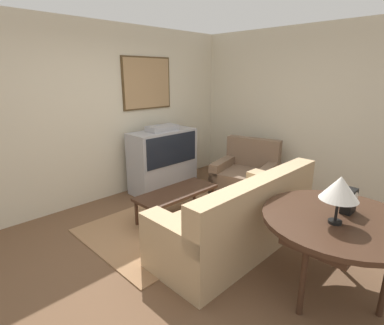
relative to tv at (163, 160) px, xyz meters
name	(u,v)px	position (x,y,z in m)	size (l,w,h in m)	color
ground_plane	(196,248)	(-0.95, -1.72, -0.53)	(12.00, 12.00, 0.00)	brown
wall_back	(97,114)	(-0.93, 0.41, 0.82)	(12.00, 0.10, 2.70)	beige
wall_right	(308,112)	(1.68, -1.72, 0.82)	(0.06, 12.00, 2.70)	beige
area_rug	(181,219)	(-0.58, -1.07, -0.53)	(2.52, 1.59, 0.01)	#99704C
tv	(163,160)	(0.00, 0.00, 0.00)	(1.17, 0.51, 1.13)	#9E9EA3
couch	(239,221)	(-0.58, -2.04, -0.20)	(2.08, 0.85, 0.91)	tan
armchair	(246,176)	(0.93, -1.08, -0.25)	(1.07, 1.12, 0.88)	brown
coffee_table	(177,194)	(-0.57, -0.97, -0.18)	(1.19, 0.48, 0.39)	#3D2619
console_table	(339,224)	(-0.59, -3.10, 0.16)	(1.30, 1.30, 0.76)	#3D2619
table_lamp	(340,189)	(-0.72, -3.11, 0.53)	(0.31, 0.31, 0.41)	black
mantel_clock	(349,201)	(-0.43, -3.11, 0.33)	(0.16, 0.10, 0.22)	black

